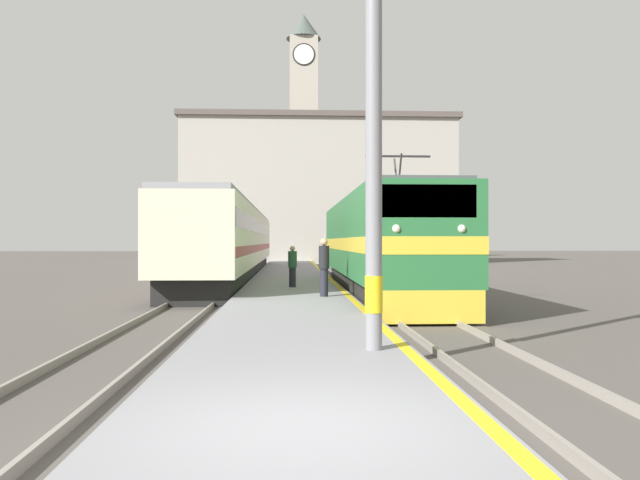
% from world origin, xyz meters
% --- Properties ---
extents(ground_plane, '(200.00, 200.00, 0.00)m').
position_xyz_m(ground_plane, '(0.00, 30.00, 0.00)').
color(ground_plane, '#514C47').
extents(platform, '(3.86, 140.00, 0.33)m').
position_xyz_m(platform, '(0.00, 25.00, 0.16)').
color(platform, gray).
rests_on(platform, ground).
extents(rail_track_near, '(2.83, 140.00, 0.16)m').
position_xyz_m(rail_track_near, '(3.24, 25.00, 0.03)').
color(rail_track_near, '#514C47').
rests_on(rail_track_near, ground).
extents(rail_track_far, '(2.83, 140.00, 0.16)m').
position_xyz_m(rail_track_far, '(-3.23, 25.00, 0.03)').
color(rail_track_far, '#514C47').
rests_on(rail_track_far, ground).
extents(locomotive_train, '(2.92, 17.49, 4.76)m').
position_xyz_m(locomotive_train, '(3.24, 17.58, 1.94)').
color(locomotive_train, black).
rests_on(locomotive_train, ground).
extents(passenger_train, '(2.92, 32.82, 3.88)m').
position_xyz_m(passenger_train, '(-3.23, 29.50, 2.09)').
color(passenger_train, black).
rests_on(passenger_train, ground).
extents(catenary_mast, '(2.29, 0.29, 7.32)m').
position_xyz_m(catenary_mast, '(1.32, 4.13, 3.93)').
color(catenary_mast, gray).
rests_on(catenary_mast, platform).
extents(person_on_platform, '(0.34, 0.34, 1.59)m').
position_xyz_m(person_on_platform, '(-0.01, 18.06, 1.15)').
color(person_on_platform, '#23232D').
rests_on(person_on_platform, platform).
extents(second_waiting_passenger, '(0.34, 0.34, 1.86)m').
position_xyz_m(second_waiting_passenger, '(0.98, 13.92, 1.31)').
color(second_waiting_passenger, '#23232D').
rests_on(second_waiting_passenger, platform).
extents(clock_tower, '(3.90, 3.90, 27.63)m').
position_xyz_m(clock_tower, '(1.45, 63.98, 14.51)').
color(clock_tower, '#ADA393').
rests_on(clock_tower, ground).
extents(station_building, '(26.26, 7.20, 14.01)m').
position_xyz_m(station_building, '(2.66, 54.03, 7.03)').
color(station_building, '#A8A399').
rests_on(station_building, ground).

